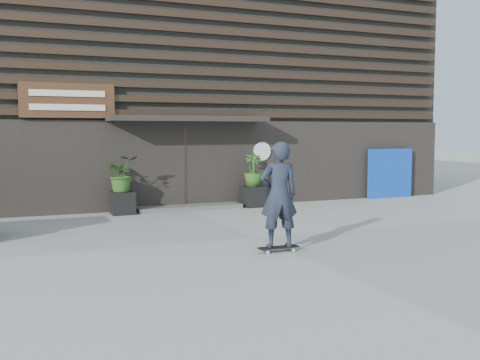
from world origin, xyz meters
name	(u,v)px	position (x,y,z in m)	size (l,w,h in m)	color
ground	(256,238)	(0.00, 0.00, 0.00)	(80.00, 80.00, 0.00)	#9C9894
entrance_step	(189,207)	(0.00, 4.60, 0.06)	(3.00, 0.80, 0.12)	#4D4D4B
planter_pot_left	(123,203)	(-1.90, 4.40, 0.30)	(0.60, 0.60, 0.60)	black
bamboo_left	(122,174)	(-1.90, 4.40, 1.08)	(0.86, 0.75, 0.96)	#2D591E
planter_pot_right	(253,197)	(1.90, 4.40, 0.30)	(0.60, 0.60, 0.60)	black
bamboo_right	(253,170)	(1.90, 4.40, 1.08)	(0.54, 0.54, 0.96)	#2D591E
blue_tarp	(390,173)	(6.99, 4.70, 0.81)	(1.73, 0.12, 1.62)	#0D39AF
building	(143,82)	(0.00, 9.96, 3.99)	(18.00, 11.00, 8.00)	black
skateboarder	(279,195)	(-0.18, -1.42, 1.05)	(0.78, 0.57, 2.02)	black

